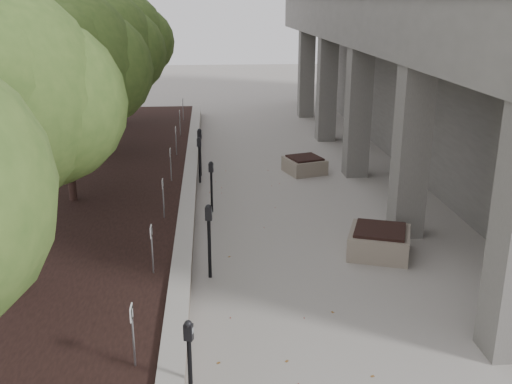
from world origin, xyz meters
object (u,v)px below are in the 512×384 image
planter_back (305,165)px  crabapple_tree_4 (99,72)px  parking_meter_2 (209,242)px  crabapple_tree_5 (120,57)px  crabapple_tree_3 (63,95)px  parking_meter_3 (211,187)px  planter_front (379,241)px  parking_meter_1 (190,366)px  parking_meter_4 (199,160)px  parking_meter_5 (200,152)px

planter_back → crabapple_tree_4: bearing=166.3°
crabapple_tree_4 → parking_meter_2: size_ratio=3.47×
crabapple_tree_5 → parking_meter_2: 14.60m
crabapple_tree_3 → planter_back: crabapple_tree_3 is taller
crabapple_tree_5 → parking_meter_3: (3.60, -10.11, -2.42)m
crabapple_tree_3 → planter_front: size_ratio=4.22×
parking_meter_1 → parking_meter_2: parking_meter_2 is taller
parking_meter_3 → planter_front: bearing=-25.2°
crabapple_tree_3 → parking_meter_1: 8.98m
crabapple_tree_5 → parking_meter_2: size_ratio=3.47×
planter_front → planter_back: 6.53m
crabapple_tree_5 → crabapple_tree_4: bearing=-90.0°
parking_meter_4 → planter_back: 3.51m
parking_meter_1 → planter_back: 11.89m
crabapple_tree_4 → parking_meter_5: (3.26, -1.70, -2.35)m
planter_front → crabapple_tree_3: bearing=156.8°
crabapple_tree_4 → parking_meter_1: size_ratio=3.90×
crabapple_tree_3 → parking_meter_5: size_ratio=3.54×
crabapple_tree_3 → crabapple_tree_5: (0.00, 10.00, 0.00)m
parking_meter_4 → parking_meter_2: bearing=-100.5°
crabapple_tree_5 → parking_meter_1: (3.25, -18.01, -2.42)m
parking_meter_4 → crabapple_tree_3: bearing=-154.8°
planter_front → planter_back: size_ratio=1.13×
parking_meter_1 → crabapple_tree_3: bearing=129.7°
parking_meter_4 → planter_back: bearing=0.8°
crabapple_tree_3 → parking_meter_1: bearing=-67.9°
crabapple_tree_5 → planter_back: 9.80m
parking_meter_5 → planter_front: bearing=-46.8°
crabapple_tree_4 → planter_front: bearing=-48.2°
parking_meter_1 → parking_meter_4: size_ratio=0.97×
parking_meter_2 → parking_meter_4: size_ratio=1.09×
crabapple_tree_4 → planter_front: 11.25m
crabapple_tree_3 → parking_meter_5: (3.26, 3.30, -2.35)m
parking_meter_3 → parking_meter_5: (-0.34, 3.41, 0.07)m
crabapple_tree_3 → planter_front: 8.39m
parking_meter_5 → planter_front: size_ratio=1.19×
crabapple_tree_3 → crabapple_tree_5: 10.00m
parking_meter_2 → planter_front: 3.86m
crabapple_tree_3 → crabapple_tree_4: (0.00, 5.00, 0.00)m
crabapple_tree_3 → crabapple_tree_5: size_ratio=1.00×
crabapple_tree_4 → parking_meter_2: bearing=-68.5°
parking_meter_2 → planter_front: parking_meter_2 is taller
crabapple_tree_5 → parking_meter_1: size_ratio=3.90×
crabapple_tree_5 → parking_meter_1: bearing=-79.8°
parking_meter_4 → parking_meter_3: bearing=-95.5°
planter_back → crabapple_tree_3: bearing=-153.0°
crabapple_tree_4 → parking_meter_4: (3.25, -2.45, -2.40)m
crabapple_tree_4 → crabapple_tree_5: bearing=90.0°
parking_meter_3 → parking_meter_4: parking_meter_4 is taller
parking_meter_2 → parking_meter_4: 6.53m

